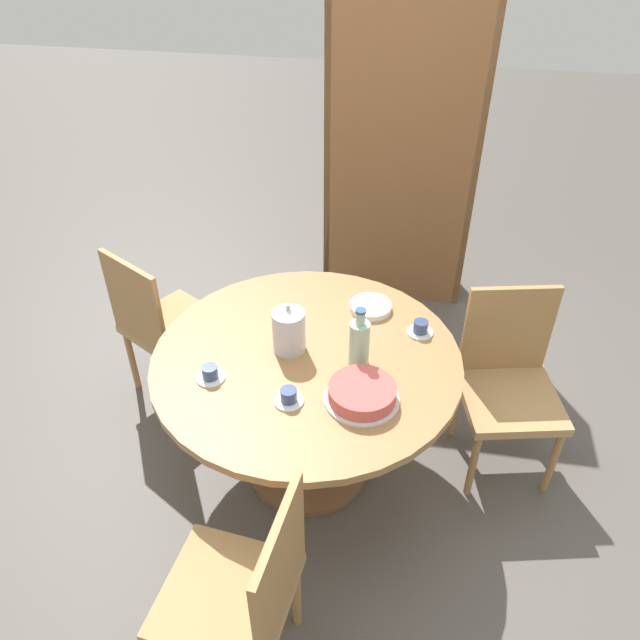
{
  "coord_description": "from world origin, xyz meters",
  "views": [
    {
      "loc": [
        0.39,
        -1.91,
        2.38
      ],
      "look_at": [
        0.0,
        0.32,
        0.65
      ],
      "focal_mm": 35.0,
      "sensor_mm": 36.0,
      "label": 1
    }
  ],
  "objects": [
    {
      "name": "cup_b",
      "position": [
        -0.02,
        -0.27,
        0.73
      ],
      "size": [
        0.11,
        0.11,
        0.06
      ],
      "color": "silver",
      "rests_on": "dining_table"
    },
    {
      "name": "dining_table",
      "position": [
        0.0,
        0.0,
        0.55
      ],
      "size": [
        1.28,
        1.28,
        0.7
      ],
      "color": "brown",
      "rests_on": "ground_plane"
    },
    {
      "name": "ground_plane",
      "position": [
        0.0,
        0.0,
        0.0
      ],
      "size": [
        14.0,
        14.0,
        0.0
      ],
      "primitive_type": "plane",
      "color": "#56514C"
    },
    {
      "name": "water_bottle",
      "position": [
        0.22,
        -0.01,
        0.81
      ],
      "size": [
        0.08,
        0.08,
        0.27
      ],
      "color": "#99C6A3",
      "rests_on": "dining_table"
    },
    {
      "name": "chair_a",
      "position": [
        -0.04,
        -0.91,
        0.46
      ],
      "size": [
        0.46,
        0.46,
        0.88
      ],
      "rotation": [
        0.0,
        0.0,
        4.6
      ],
      "color": "#A87A47",
      "rests_on": "ground_plane"
    },
    {
      "name": "plate_stack",
      "position": [
        0.22,
        0.37,
        0.72
      ],
      "size": [
        0.19,
        0.19,
        0.03
      ],
      "color": "white",
      "rests_on": "dining_table"
    },
    {
      "name": "coffee_pot",
      "position": [
        -0.08,
        0.03,
        0.8
      ],
      "size": [
        0.14,
        0.14,
        0.23
      ],
      "color": "silver",
      "rests_on": "dining_table"
    },
    {
      "name": "cup_c",
      "position": [
        0.45,
        0.23,
        0.73
      ],
      "size": [
        0.11,
        0.11,
        0.06
      ],
      "color": "silver",
      "rests_on": "dining_table"
    },
    {
      "name": "chair_c",
      "position": [
        -0.82,
        0.4,
        0.46
      ],
      "size": [
        0.57,
        0.57,
        0.88
      ],
      "rotation": [
        0.0,
        0.0,
        8.9
      ],
      "color": "#A87A47",
      "rests_on": "ground_plane"
    },
    {
      "name": "cake_main",
      "position": [
        0.25,
        -0.22,
        0.74
      ],
      "size": [
        0.29,
        0.29,
        0.07
      ],
      "color": "silver",
      "rests_on": "dining_table"
    },
    {
      "name": "chair_b",
      "position": [
        0.87,
        0.26,
        0.46
      ],
      "size": [
        0.5,
        0.5,
        0.88
      ],
      "rotation": [
        0.0,
        0.0,
        6.5
      ],
      "color": "#A87A47",
      "rests_on": "ground_plane"
    },
    {
      "name": "cup_a",
      "position": [
        -0.35,
        -0.2,
        0.73
      ],
      "size": [
        0.11,
        0.11,
        0.06
      ],
      "color": "silver",
      "rests_on": "dining_table"
    },
    {
      "name": "bookshelf",
      "position": [
        0.27,
        1.59,
        0.9
      ],
      "size": [
        0.88,
        0.28,
        1.81
      ],
      "rotation": [
        0.0,
        0.0,
        3.14
      ],
      "color": "brown",
      "rests_on": "ground_plane"
    }
  ]
}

